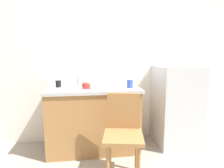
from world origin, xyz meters
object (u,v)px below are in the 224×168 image
at_px(cup_white, 111,83).
at_px(cup_black, 58,84).
at_px(cup_red, 86,86).
at_px(cup_blue, 130,84).
at_px(dish_tray, 101,86).
at_px(chair, 123,132).
at_px(refrigerator, 176,106).
at_px(terracotta_bowl, 86,85).

distance_m(cup_white, cup_black, 0.73).
distance_m(cup_red, cup_blue, 0.59).
distance_m(dish_tray, cup_blue, 0.38).
xyz_separation_m(chair, cup_red, (-0.39, 0.58, 0.41)).
relative_size(dish_tray, cup_black, 3.11).
bearing_deg(refrigerator, cup_white, 172.20).
relative_size(terracotta_bowl, cup_red, 1.63).
height_order(cup_white, cup_black, cup_black).
distance_m(cup_blue, cup_black, 0.97).
relative_size(refrigerator, cup_white, 14.04).
bearing_deg(dish_tray, cup_blue, -3.11).
height_order(chair, cup_white, cup_white).
xyz_separation_m(cup_red, cup_blue, (0.59, -0.00, 0.02)).
distance_m(chair, terracotta_bowl, 0.93).
bearing_deg(terracotta_bowl, cup_blue, -17.39).
bearing_deg(cup_red, terracotta_bowl, 86.33).
bearing_deg(cup_black, cup_blue, -10.91).
height_order(refrigerator, chair, refrigerator).
bearing_deg(terracotta_bowl, cup_red, -93.67).
distance_m(refrigerator, chair, 1.13).
bearing_deg(cup_black, chair, -45.13).
bearing_deg(cup_white, cup_blue, -43.89).
height_order(cup_blue, cup_black, cup_blue).
height_order(dish_tray, cup_red, cup_red).
xyz_separation_m(chair, cup_blue, (0.20, 0.58, 0.42)).
relative_size(chair, terracotta_bowl, 7.04).
xyz_separation_m(chair, cup_white, (-0.02, 0.79, 0.41)).
bearing_deg(terracotta_bowl, cup_white, 5.11).
xyz_separation_m(refrigerator, cup_red, (-1.30, -0.08, 0.33)).
relative_size(chair, cup_blue, 8.43).
xyz_separation_m(terracotta_bowl, cup_black, (-0.38, 0.00, 0.02)).
bearing_deg(refrigerator, cup_red, -176.37).
relative_size(refrigerator, cup_red, 14.70).
relative_size(dish_tray, cup_red, 3.60).
bearing_deg(cup_red, dish_tray, 5.39).
xyz_separation_m(refrigerator, dish_tray, (-1.09, -0.06, 0.32)).
xyz_separation_m(refrigerator, cup_black, (-1.66, 0.10, 0.34)).
bearing_deg(refrigerator, terracotta_bowl, 175.73).
xyz_separation_m(dish_tray, terracotta_bowl, (-0.19, 0.16, -0.00)).
bearing_deg(cup_white, refrigerator, -7.80).
xyz_separation_m(dish_tray, cup_blue, (0.38, -0.02, 0.03)).
xyz_separation_m(refrigerator, cup_white, (-0.93, 0.13, 0.33)).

